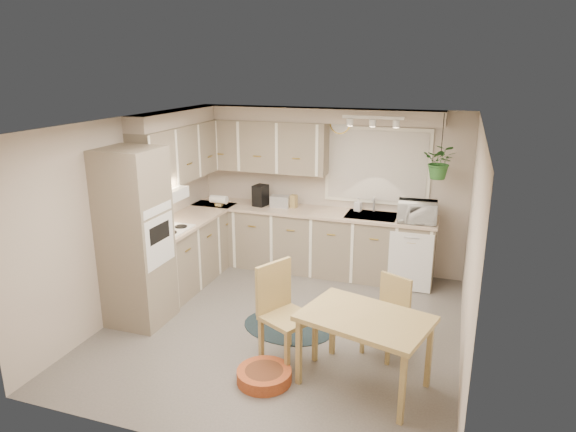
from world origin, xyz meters
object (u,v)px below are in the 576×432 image
object	(u,v)px
braided_rug	(288,327)
pet_bed	(264,376)
dining_table	(364,351)
chair_back	(385,317)
microwave	(417,209)
chair_left	(288,315)

from	to	relation	value
braided_rug	pet_bed	xyz separation A→B (m)	(0.13, -1.10, 0.06)
dining_table	chair_back	xyz separation A→B (m)	(0.10, 0.64, 0.05)
microwave	chair_back	bearing A→B (deg)	-97.45
dining_table	microwave	world-z (taller)	microwave
pet_bed	microwave	xyz separation A→B (m)	(1.14, 2.79, 1.05)
chair_left	chair_back	xyz separation A→B (m)	(0.92, 0.46, -0.10)
chair_left	microwave	bearing A→B (deg)	-176.03
dining_table	chair_left	size ratio (longest dim) A/B	1.13
chair_back	braided_rug	distance (m)	1.24
dining_table	pet_bed	xyz separation A→B (m)	(-0.92, -0.26, -0.30)
chair_back	braided_rug	world-z (taller)	chair_back
braided_rug	chair_left	bearing A→B (deg)	-71.08
dining_table	pet_bed	size ratio (longest dim) A/B	2.16
chair_left	chair_back	world-z (taller)	chair_left
chair_left	braided_rug	xyz separation A→B (m)	(-0.22, 0.65, -0.51)
chair_back	pet_bed	distance (m)	1.41
chair_left	pet_bed	world-z (taller)	chair_left
chair_left	braided_rug	size ratio (longest dim) A/B	0.94
chair_left	braided_rug	world-z (taller)	chair_left
braided_rug	microwave	bearing A→B (deg)	53.11
chair_back	microwave	size ratio (longest dim) A/B	1.63
chair_left	chair_back	bearing A→B (deg)	144.43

